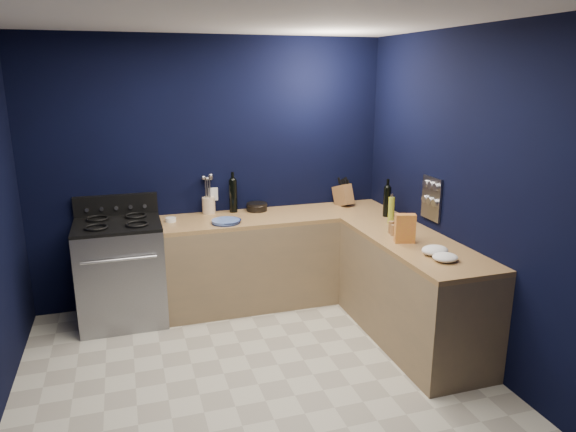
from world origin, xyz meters
name	(u,v)px	position (x,y,z in m)	size (l,w,h in m)	color
floor	(258,385)	(0.00, 0.00, -0.01)	(3.50, 3.50, 0.02)	beige
ceiling	(252,13)	(0.00, 0.00, 2.61)	(3.50, 3.50, 0.02)	silver
wall_back	(212,172)	(0.00, 1.76, 1.30)	(3.50, 0.02, 2.60)	black
wall_right	(474,199)	(1.76, 0.00, 1.30)	(0.02, 3.50, 2.60)	black
wall_front	(369,335)	(0.00, -1.76, 1.30)	(3.50, 0.02, 2.60)	black
cab_back	(280,259)	(0.60, 1.44, 0.43)	(2.30, 0.63, 0.86)	olive
top_back	(280,216)	(0.60, 1.44, 0.88)	(2.30, 0.63, 0.04)	brown
cab_right	(412,293)	(1.44, 0.29, 0.43)	(0.63, 1.67, 0.86)	olive
top_right	(415,243)	(1.44, 0.29, 0.88)	(0.63, 1.67, 0.04)	brown
gas_range	(121,274)	(-0.93, 1.42, 0.46)	(0.76, 0.66, 0.92)	gray
oven_door	(122,288)	(-0.93, 1.10, 0.45)	(0.59, 0.02, 0.42)	black
cooktop	(117,224)	(-0.93, 1.42, 0.94)	(0.76, 0.66, 0.03)	black
backguard	(116,205)	(-0.93, 1.72, 1.04)	(0.76, 0.06, 0.20)	black
spice_panel	(432,198)	(1.74, 0.55, 1.18)	(0.02, 0.28, 0.38)	gray
wall_outlet	(213,194)	(0.00, 1.74, 1.08)	(0.09, 0.02, 0.13)	white
plate_stack	(226,221)	(0.03, 1.28, 0.92)	(0.26, 0.26, 0.03)	#485CAF
ramekin	(171,220)	(-0.45, 1.49, 0.92)	(0.10, 0.10, 0.04)	white
utensil_crock	(209,205)	(-0.06, 1.69, 0.98)	(0.13, 0.13, 0.16)	beige
wine_bottle_back	(233,196)	(0.18, 1.66, 1.06)	(0.08, 0.08, 0.33)	black
lemon_basket	(257,207)	(0.42, 1.64, 0.94)	(0.21, 0.21, 0.08)	black
knife_block	(343,195)	(1.34, 1.59, 1.01)	(0.12, 0.19, 0.21)	brown
wine_bottle_right	(387,202)	(1.57, 1.05, 1.04)	(0.07, 0.07, 0.29)	black
oil_bottle	(391,210)	(1.49, 0.81, 1.02)	(0.06, 0.06, 0.25)	#9CAB2A
spice_jar_near	(391,227)	(1.34, 0.54, 0.95)	(0.05, 0.05, 0.11)	olive
spice_jar_far	(393,230)	(1.33, 0.47, 0.95)	(0.05, 0.05, 0.09)	olive
crouton_bag	(405,228)	(1.33, 0.28, 1.02)	(0.16, 0.08, 0.24)	#C12845
towel_front	(435,250)	(1.39, -0.07, 0.94)	(0.21, 0.18, 0.07)	white
towel_end	(445,257)	(1.39, -0.21, 0.93)	(0.19, 0.17, 0.06)	white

